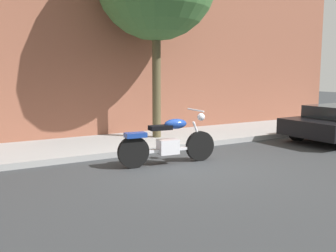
# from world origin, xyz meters

# --- Properties ---
(ground_plane) EXTENTS (60.00, 60.00, 0.00)m
(ground_plane) POSITION_xyz_m (0.00, 0.00, 0.00)
(ground_plane) COLOR #303335
(sidewalk) EXTENTS (18.54, 2.52, 0.14)m
(sidewalk) POSITION_xyz_m (0.00, 2.78, 0.07)
(sidewalk) COLOR #969696
(sidewalk) RESTS_ON ground
(motorcycle) EXTENTS (2.25, 0.70, 1.17)m
(motorcycle) POSITION_xyz_m (-0.23, 0.36, 0.48)
(motorcycle) COLOR black
(motorcycle) RESTS_ON ground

